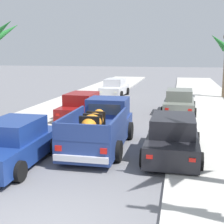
# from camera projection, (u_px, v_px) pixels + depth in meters

# --- Properties ---
(sidewalk_left) EXTENTS (4.73, 60.00, 0.12)m
(sidewalk_left) POSITION_uv_depth(u_px,v_px,m) (54.00, 114.00, 18.93)
(sidewalk_left) COLOR beige
(sidewalk_left) RESTS_ON ground
(sidewalk_right) EXTENTS (4.73, 60.00, 0.12)m
(sidewalk_right) POSITION_uv_depth(u_px,v_px,m) (216.00, 121.00, 16.92)
(sidewalk_right) COLOR beige
(sidewalk_right) RESTS_ON ground
(curb_left) EXTENTS (0.16, 60.00, 0.10)m
(curb_left) POSITION_uv_depth(u_px,v_px,m) (68.00, 115.00, 18.73)
(curb_left) COLOR silver
(curb_left) RESTS_ON ground
(curb_right) EXTENTS (0.16, 60.00, 0.10)m
(curb_right) POSITION_uv_depth(u_px,v_px,m) (198.00, 120.00, 17.12)
(curb_right) COLOR silver
(curb_right) RESTS_ON ground
(pickup_truck) EXTENTS (2.28, 5.24, 1.80)m
(pickup_truck) POSITION_uv_depth(u_px,v_px,m) (101.00, 127.00, 12.30)
(pickup_truck) COLOR navy
(pickup_truck) RESTS_ON ground
(car_left_near) EXTENTS (2.05, 4.27, 1.54)m
(car_left_near) POSITION_uv_depth(u_px,v_px,m) (14.00, 144.00, 10.42)
(car_left_near) COLOR navy
(car_left_near) RESTS_ON ground
(car_right_near) EXTENTS (2.07, 4.28, 1.54)m
(car_right_near) POSITION_uv_depth(u_px,v_px,m) (82.00, 107.00, 17.50)
(car_right_near) COLOR maroon
(car_right_near) RESTS_ON ground
(car_left_mid) EXTENTS (2.05, 4.27, 1.54)m
(car_left_mid) POSITION_uv_depth(u_px,v_px,m) (173.00, 138.00, 11.15)
(car_left_mid) COLOR black
(car_left_mid) RESTS_ON ground
(car_right_mid) EXTENTS (2.16, 4.32, 1.54)m
(car_right_mid) POSITION_uv_depth(u_px,v_px,m) (115.00, 88.00, 26.98)
(car_right_mid) COLOR silver
(car_right_mid) RESTS_ON ground
(car_left_far) EXTENTS (2.08, 4.29, 1.54)m
(car_left_far) POSITION_uv_depth(u_px,v_px,m) (179.00, 103.00, 19.09)
(car_left_far) COLOR slate
(car_left_far) RESTS_ON ground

